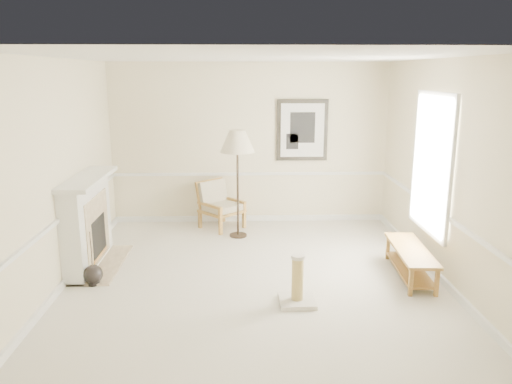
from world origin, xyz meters
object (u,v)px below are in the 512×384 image
(floor_vase, at_px, (93,275))
(bench, at_px, (411,258))
(scratching_post, at_px, (297,288))
(floor_lamp, at_px, (237,144))
(armchair, at_px, (218,202))

(floor_vase, bearing_deg, bench, 2.01)
(bench, height_order, scratching_post, scratching_post)
(floor_vase, distance_m, floor_lamp, 3.06)
(floor_vase, height_order, floor_lamp, floor_lamp)
(armchair, relative_size, scratching_post, 1.50)
(floor_lamp, height_order, scratching_post, floor_lamp)
(floor_vase, relative_size, armchair, 0.80)
(floor_vase, relative_size, bench, 0.52)
(floor_lamp, bearing_deg, armchair, 122.98)
(floor_lamp, xyz_separation_m, bench, (2.35, -1.78, -1.31))
(floor_lamp, xyz_separation_m, scratching_post, (0.72, -2.56, -1.38))
(armchair, bearing_deg, bench, -83.96)
(floor_vase, height_order, bench, floor_vase)
(bench, distance_m, scratching_post, 1.81)
(floor_lamp, relative_size, scratching_post, 2.93)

